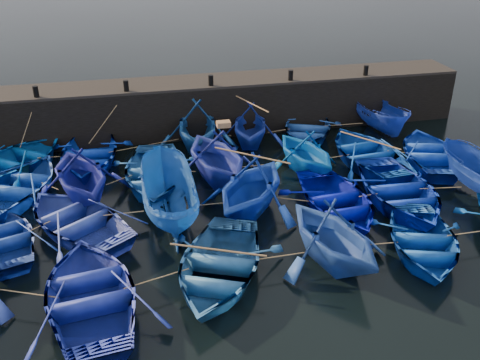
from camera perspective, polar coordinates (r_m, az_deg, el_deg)
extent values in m
plane|color=black|center=(18.70, 2.15, -6.29)|extent=(120.00, 120.00, 0.00)
cube|color=black|center=(27.43, -3.36, 7.85)|extent=(26.00, 2.50, 2.50)
cube|color=black|center=(27.02, -3.44, 10.47)|extent=(26.00, 2.50, 0.12)
cylinder|color=black|center=(26.05, -20.95, 8.80)|extent=(0.24, 0.24, 0.50)
cylinder|color=black|center=(25.76, -12.05, 9.80)|extent=(0.24, 0.24, 0.50)
cylinder|color=black|center=(26.08, -3.13, 10.57)|extent=(0.24, 0.24, 0.50)
cylinder|color=black|center=(27.00, 5.43, 11.07)|extent=(0.24, 0.24, 0.50)
cylinder|color=black|center=(28.45, 13.28, 11.31)|extent=(0.24, 0.24, 0.50)
imported|color=#003E8B|center=(25.03, -22.81, 1.99)|extent=(6.29, 6.48, 1.10)
imported|color=#072AAC|center=(24.56, -15.89, 2.65)|extent=(4.15, 5.51, 1.08)
imported|color=navy|center=(25.21, -4.61, 5.87)|extent=(4.53, 5.05, 2.37)
imported|color=navy|center=(25.60, 1.06, 5.95)|extent=(4.28, 4.67, 2.08)
imported|color=navy|center=(26.79, 7.17, 5.49)|extent=(5.07, 5.80, 1.00)
imported|color=navy|center=(28.10, 14.72, 6.58)|extent=(2.14, 4.50, 1.68)
imported|color=#133FA0|center=(22.74, -22.62, -0.51)|extent=(5.48, 6.26, 1.08)
imported|color=navy|center=(21.45, -16.69, 0.73)|extent=(4.87, 5.30, 2.34)
imported|color=#1A5396|center=(22.21, -9.15, 0.76)|extent=(4.33, 5.70, 1.11)
imported|color=navy|center=(21.97, -2.50, 2.69)|extent=(4.83, 5.32, 2.43)
imported|color=blue|center=(22.98, 7.04, 3.12)|extent=(4.17, 4.56, 2.04)
imported|color=navy|center=(24.43, 13.53, 2.87)|extent=(4.29, 5.70, 1.12)
imported|color=blue|center=(25.37, 19.61, 2.80)|extent=(4.75, 5.71, 1.02)
imported|color=navy|center=(19.69, -23.95, -5.53)|extent=(4.22, 5.00, 0.89)
imported|color=#2B3FA3|center=(19.65, -17.00, -3.99)|extent=(5.94, 6.28, 1.06)
imported|color=#164D9B|center=(19.33, -7.67, -1.86)|extent=(2.01, 5.21, 2.01)
imported|color=#1339BA|center=(19.63, 1.19, -0.55)|extent=(5.78, 5.89, 2.35)
imported|color=#000999|center=(20.33, 10.26, -2.12)|extent=(3.79, 5.10, 1.02)
imported|color=#052192|center=(21.41, 16.61, -1.10)|extent=(4.25, 5.74, 1.15)
imported|color=navy|center=(16.02, -15.57, -11.52)|extent=(4.51, 5.83, 1.12)
imported|color=#265E91|center=(16.54, -2.37, -9.07)|extent=(5.45, 6.21, 1.07)
imported|color=#1E4594|center=(17.15, 9.88, -5.70)|extent=(4.68, 5.08, 2.24)
imported|color=#0C429B|center=(18.72, 18.90, -6.15)|extent=(4.59, 5.43, 0.96)
cube|color=#986A42|center=(21.50, -1.78, 5.98)|extent=(0.55, 0.38, 0.22)
cylinder|color=tan|center=(24.75, -19.39, 2.33)|extent=(1.24, 0.11, 0.04)
cylinder|color=tan|center=(24.87, -10.13, 3.64)|extent=(3.21, 0.87, 0.04)
cylinder|color=tan|center=(25.58, -1.74, 4.74)|extent=(0.73, 0.14, 0.04)
cylinder|color=tan|center=(26.24, 4.17, 5.27)|extent=(1.18, 0.24, 0.04)
cylinder|color=tan|center=(27.43, 11.01, 5.83)|extent=(2.05, 0.09, 0.04)
cylinder|color=tan|center=(22.19, -19.62, -0.61)|extent=(0.71, 0.77, 0.04)
cylinder|color=tan|center=(21.92, -12.77, 0.02)|extent=(1.06, 0.67, 0.04)
cylinder|color=tan|center=(22.19, -5.80, 0.95)|extent=(0.80, 0.28, 0.04)
cylinder|color=tan|center=(22.64, 2.35, 1.62)|extent=(2.07, 0.05, 0.04)
cylinder|color=tan|center=(23.76, 10.34, 2.47)|extent=(1.21, 0.21, 0.04)
cylinder|color=tan|center=(24.86, 16.63, 2.87)|extent=(0.97, 0.51, 0.04)
cylinder|color=tan|center=(19.60, -20.50, -4.61)|extent=(0.61, 0.51, 0.04)
cylinder|color=tan|center=(19.53, -12.30, -3.49)|extent=(1.43, 0.04, 0.04)
cylinder|color=tan|center=(19.69, -3.16, -2.59)|extent=(1.25, 0.08, 0.04)
cylinder|color=tan|center=(20.06, 5.77, -2.09)|extent=(1.36, 0.67, 0.04)
cylinder|color=tan|center=(20.83, 13.52, -1.58)|extent=(0.78, 0.10, 0.04)
cylinder|color=tan|center=(22.19, 20.64, -0.80)|extent=(1.64, 0.26, 0.04)
cylinder|color=tan|center=(16.63, -22.01, -11.10)|extent=(1.92, 0.88, 0.04)
cylinder|color=tan|center=(16.17, -8.84, -10.34)|extent=(1.95, 0.57, 0.04)
cylinder|color=tan|center=(16.90, 3.86, -8.17)|extent=(1.90, 0.07, 0.04)
cylinder|color=tan|center=(18.01, 14.50, -6.62)|extent=(1.35, 0.15, 0.04)
cylinder|color=tan|center=(19.59, 23.32, -5.18)|extent=(1.68, 0.04, 0.04)
cylinder|color=tan|center=(26.05, -21.67, 5.65)|extent=(1.03, 0.88, 2.09)
cylinder|color=tan|center=(25.65, -13.92, 6.49)|extent=(1.98, 0.95, 2.10)
cylinder|color=tan|center=(26.28, -4.02, 7.72)|extent=(0.98, 0.11, 2.08)
cylinder|color=tan|center=(26.43, -1.28, 7.90)|extent=(1.61, 0.22, 2.09)
cylinder|color=tan|center=(27.38, 5.93, 8.46)|extent=(0.59, 0.06, 2.08)
cylinder|color=tan|center=(28.80, 13.47, 8.80)|extent=(0.44, 0.07, 2.08)
cylinder|color=#99724C|center=(25.23, 1.08, 8.22)|extent=(1.08, 2.84, 0.06)
cylinder|color=#99724C|center=(24.20, 13.68, 4.14)|extent=(1.77, 2.49, 0.06)
cylinder|color=#99724C|center=(19.10, 1.23, 2.65)|extent=(2.34, 1.97, 0.06)
cylinder|color=#99724C|center=(16.21, -2.41, -7.46)|extent=(2.74, 1.32, 0.06)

